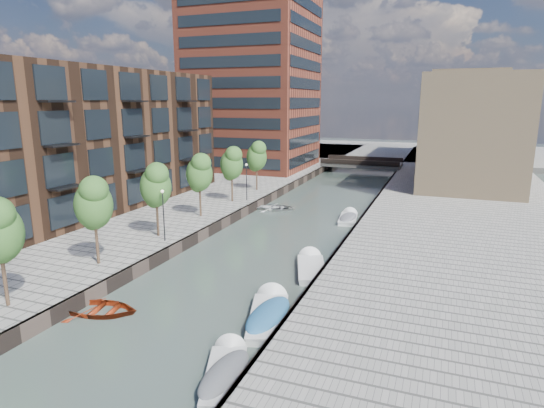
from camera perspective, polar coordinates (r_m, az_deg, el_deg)
The scene contains 26 objects.
water at distance 48.57m, azimuth 4.62°, elevation -1.33°, with size 300.00×300.00×0.00m, color #38473F.
quay_left at distance 67.71m, azimuth -26.06°, elevation 1.87°, with size 60.00×140.00×1.00m, color gray.
quay_right at distance 46.74m, azimuth 23.82°, elevation -2.35°, with size 20.00×140.00×1.00m, color gray.
quay_wall_left at distance 50.43m, azimuth -2.03°, elevation -0.18°, with size 0.25×140.00×1.00m, color #332823.
quay_wall_right at distance 47.17m, azimuth 11.76°, elevation -1.37°, with size 0.25×140.00×1.00m, color #332823.
far_closure at distance 106.66m, azimuth 13.81°, elevation 6.37°, with size 80.00×40.00×1.00m, color gray.
apartment_block at distance 48.48m, azimuth -22.42°, elevation 7.32°, with size 8.00×38.00×14.00m, color #311D13.
tower at distance 76.52m, azimuth -2.39°, elevation 15.94°, with size 18.00×18.00×30.00m, color brown.
tan_block_near at distance 67.42m, azimuth 23.61°, elevation 8.51°, with size 12.00×25.00×14.00m, color #A18662.
tan_block_far at distance 93.33m, azimuth 23.04°, elevation 10.09°, with size 12.00×20.00×16.00m, color #A18662.
bridge at distance 79.04m, azimuth 11.22°, elevation 4.99°, with size 13.00×6.00×1.30m.
tree_2 at distance 32.38m, azimuth -21.51°, elevation 0.25°, with size 2.50×2.50×5.95m.
tree_3 at distance 37.72m, azimuth -14.41°, elevation 2.43°, with size 2.50×2.50×5.95m.
tree_4 at distance 43.54m, azimuth -9.12°, elevation 4.02°, with size 2.50×2.50×5.95m.
tree_5 at distance 49.66m, azimuth -5.09°, elevation 5.21°, with size 2.50×2.50×5.95m.
tree_6 at distance 55.98m, azimuth -1.95°, elevation 6.12°, with size 2.50×2.50×5.95m.
lamp_1 at distance 36.55m, azimuth -13.48°, elevation -0.72°, with size 0.24×0.24×4.12m.
lamp_2 at distance 50.27m, azimuth -3.22°, elevation 3.27°, with size 0.24×0.24×4.12m.
sloop_2 at distance 28.51m, azimuth -20.69°, elevation -12.64°, with size 3.16×4.43×0.92m, color maroon.
sloop_3 at distance 50.46m, azimuth 0.49°, elevation -0.75°, with size 2.96×4.15×0.86m, color silver.
sloop_4 at distance 50.90m, azimuth 0.27°, elevation -0.63°, with size 2.91×4.07×0.84m, color black.
motorboat_1 at distance 21.47m, azimuth -5.80°, elevation -20.18°, with size 3.17×5.01×1.58m.
motorboat_2 at distance 33.18m, azimuth 4.91°, elevation -7.97°, with size 3.45×5.69×1.80m.
motorboat_3 at distance 26.07m, azimuth -0.36°, elevation -13.66°, with size 3.56×6.06×1.91m.
motorboat_4 at distance 46.83m, azimuth 9.56°, elevation -1.77°, with size 2.18×4.92×1.59m.
car at distance 63.76m, azimuth 18.16°, elevation 3.06°, with size 1.72×4.29×1.46m, color silver.
Camera 1 is at (13.07, -5.24, 11.87)m, focal length 30.00 mm.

